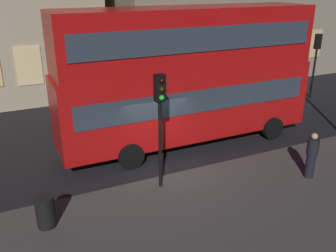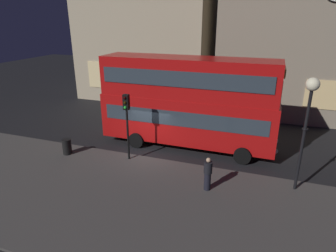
{
  "view_description": "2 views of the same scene",
  "coord_description": "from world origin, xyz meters",
  "px_view_note": "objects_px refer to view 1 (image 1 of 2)",
  "views": [
    {
      "loc": [
        -5.05,
        -11.01,
        6.6
      ],
      "look_at": [
        0.75,
        1.34,
        1.22
      ],
      "focal_mm": 39.6,
      "sensor_mm": 36.0,
      "label": 1
    },
    {
      "loc": [
        6.63,
        -14.77,
        7.89
      ],
      "look_at": [
        1.27,
        0.4,
        1.89
      ],
      "focal_mm": 31.41,
      "sensor_mm": 36.0,
      "label": 2
    }
  ],
  "objects_px": {
    "pedestrian": "(312,155)",
    "litter_bin": "(46,212)",
    "traffic_light_near_kerb": "(160,108)",
    "double_decker_bus": "(187,72)",
    "traffic_light_far_side": "(316,52)"
  },
  "relations": [
    {
      "from": "pedestrian",
      "to": "litter_bin",
      "type": "height_order",
      "value": "pedestrian"
    },
    {
      "from": "traffic_light_near_kerb",
      "to": "double_decker_bus",
      "type": "bearing_deg",
      "value": 50.02
    },
    {
      "from": "pedestrian",
      "to": "litter_bin",
      "type": "distance_m",
      "value": 8.85
    },
    {
      "from": "traffic_light_near_kerb",
      "to": "litter_bin",
      "type": "xyz_separation_m",
      "value": [
        -3.8,
        -0.62,
        -2.3
      ]
    },
    {
      "from": "litter_bin",
      "to": "double_decker_bus",
      "type": "bearing_deg",
      "value": 30.05
    },
    {
      "from": "double_decker_bus",
      "to": "traffic_light_near_kerb",
      "type": "xyz_separation_m",
      "value": [
        -2.59,
        -3.08,
        -0.24
      ]
    },
    {
      "from": "traffic_light_far_side",
      "to": "pedestrian",
      "type": "distance_m",
      "value": 10.72
    },
    {
      "from": "traffic_light_far_side",
      "to": "pedestrian",
      "type": "height_order",
      "value": "traffic_light_far_side"
    },
    {
      "from": "double_decker_bus",
      "to": "pedestrian",
      "type": "height_order",
      "value": "double_decker_bus"
    },
    {
      "from": "traffic_light_near_kerb",
      "to": "traffic_light_far_side",
      "type": "height_order",
      "value": "traffic_light_near_kerb"
    },
    {
      "from": "pedestrian",
      "to": "litter_bin",
      "type": "relative_size",
      "value": 1.78
    },
    {
      "from": "pedestrian",
      "to": "litter_bin",
      "type": "bearing_deg",
      "value": -179.09
    },
    {
      "from": "traffic_light_far_side",
      "to": "litter_bin",
      "type": "bearing_deg",
      "value": 31.06
    },
    {
      "from": "double_decker_bus",
      "to": "litter_bin",
      "type": "xyz_separation_m",
      "value": [
        -6.38,
        -3.69,
        -2.54
      ]
    },
    {
      "from": "double_decker_bus",
      "to": "pedestrian",
      "type": "distance_m",
      "value": 5.73
    }
  ]
}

